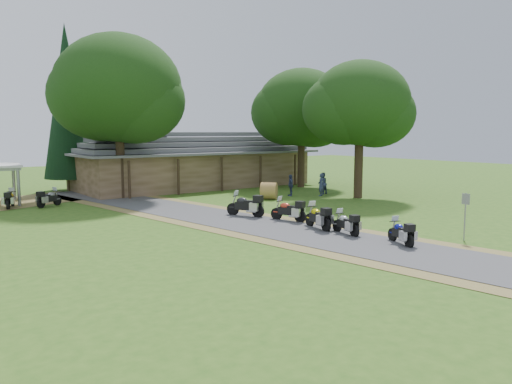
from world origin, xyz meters
TOP-DOWN VIEW (x-y plane):
  - ground at (0.00, 0.00)m, footprint 120.00×120.00m
  - driveway at (-0.50, 4.00)m, footprint 51.95×51.95m
  - lodge at (6.00, 24.00)m, footprint 21.40×9.40m
  - motorcycle_row_a at (1.47, -1.60)m, footprint 1.14×1.78m
  - motorcycle_row_b at (1.14, 1.30)m, footprint 0.86×1.79m
  - motorcycle_row_c at (1.02, 3.07)m, footprint 1.04×2.04m
  - motorcycle_row_d at (1.29, 5.66)m, footprint 1.18×2.03m
  - motorcycle_row_e at (0.30, 8.29)m, footprint 1.51×2.21m
  - motorcycle_carport_a at (-9.85, 20.02)m, footprint 1.21×1.90m
  - motorcycle_carport_b at (-7.69, 19.12)m, footprint 1.82×1.40m
  - person_a at (10.33, 12.40)m, footprint 0.70×0.64m
  - person_b at (11.25, 13.12)m, footprint 0.59×0.44m
  - person_c at (8.48, 13.75)m, footprint 0.60×0.67m
  - hay_bale at (6.01, 13.30)m, footprint 1.66×1.65m
  - sign_post at (4.39, -2.84)m, footprint 0.39×0.06m
  - oak_lodge_left at (-2.30, 20.30)m, footprint 9.10×9.10m
  - oak_lodge_right at (13.31, 17.93)m, footprint 7.92×7.92m
  - oak_driveway at (11.82, 9.99)m, footprint 7.24×7.24m
  - cedar_near at (-3.85, 27.23)m, footprint 4.09×4.09m

SIDE VIEW (x-z plane):
  - ground at x=0.00m, z-range 0.00..0.00m
  - driveway at x=-0.50m, z-range 0.00..0.00m
  - motorcycle_row_a at x=1.47m, z-range 0.00..1.16m
  - motorcycle_row_b at x=1.14m, z-range 0.00..1.18m
  - motorcycle_carport_b at x=-7.69m, z-range 0.00..1.21m
  - hay_bale at x=6.01m, z-range 0.00..1.23m
  - motorcycle_carport_a at x=-9.85m, z-range 0.00..1.24m
  - motorcycle_row_d at x=1.29m, z-range 0.00..1.32m
  - motorcycle_row_c at x=1.02m, z-range 0.00..1.33m
  - motorcycle_row_e at x=0.30m, z-range 0.00..1.45m
  - person_c at x=8.48m, z-range 0.00..1.93m
  - person_b at x=11.25m, z-range 0.00..1.99m
  - person_a at x=10.33m, z-range 0.00..2.01m
  - sign_post at x=4.39m, z-range 0.00..2.16m
  - lodge at x=6.00m, z-range 0.00..4.90m
  - oak_driveway at x=11.82m, z-range 0.00..11.20m
  - oak_lodge_right at x=13.31m, z-range 0.00..11.24m
  - oak_lodge_left at x=-2.30m, z-range 0.00..12.89m
  - cedar_near at x=-3.85m, z-range 0.00..13.54m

